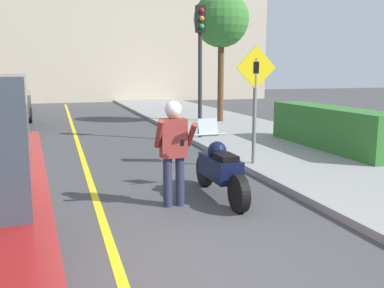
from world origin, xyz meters
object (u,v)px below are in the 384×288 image
traffic_light (200,47)px  parked_car_black (2,105)px  motorcycle (220,169)px  crossing_sign (255,94)px  person_biker (174,143)px  street_tree (221,20)px  parked_car_grey (8,97)px

traffic_light → parked_car_black: size_ratio=0.91×
motorcycle → crossing_sign: (1.47, 1.76, 1.14)m
motorcycle → traffic_light: (1.54, 5.58, 2.29)m
motorcycle → parked_car_black: size_ratio=0.51×
person_biker → parked_car_black: size_ratio=0.40×
street_tree → parked_car_black: street_tree is taller
traffic_light → street_tree: size_ratio=0.77×
motorcycle → person_biker: bearing=-165.5°
traffic_light → parked_car_black: traffic_light is taller
traffic_light → parked_car_grey: bearing=121.2°
crossing_sign → traffic_light: (0.07, 3.82, 1.15)m
street_tree → parked_car_grey: 11.17m
motorcycle → person_biker: (-0.85, -0.22, 0.52)m
motorcycle → parked_car_black: 11.57m
parked_car_black → parked_car_grey: size_ratio=1.00×
parked_car_grey → street_tree: bearing=-38.3°
crossing_sign → parked_car_grey: 15.53m
motorcycle → street_tree: (3.65, 9.32, 3.52)m
person_biker → traffic_light: (2.39, 5.80, 1.77)m
traffic_light → person_biker: bearing=-112.4°
crossing_sign → parked_car_black: 10.73m
street_tree → person_biker: bearing=-115.3°
motorcycle → parked_car_black: parked_car_black is taller
parked_car_black → parked_car_grey: 5.31m
person_biker → crossing_sign: 3.12m
motorcycle → traffic_light: 6.22m
crossing_sign → street_tree: 8.22m
motorcycle → traffic_light: bearing=74.6°
crossing_sign → parked_car_black: (-5.94, 8.91, -0.77)m
crossing_sign → parked_car_black: crossing_sign is taller
person_biker → street_tree: 10.97m
person_biker → street_tree: street_tree is taller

